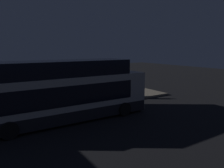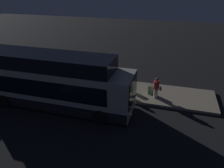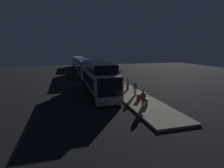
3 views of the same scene
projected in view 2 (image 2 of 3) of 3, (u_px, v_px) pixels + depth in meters
ground at (70, 106)px, 15.38m from camera, size 80.00×80.00×0.00m
platform at (88, 85)px, 18.23m from camera, size 20.00×3.46×0.18m
bus_lead at (53, 83)px, 14.91m from camera, size 11.00×2.89×3.73m
passenger_boarding at (156, 87)px, 15.80m from camera, size 0.62×0.46×1.57m
passenger_waiting at (78, 72)px, 18.33m from camera, size 0.57×0.65×1.62m
passenger_with_bags at (109, 76)px, 17.47m from camera, size 0.53×0.53×1.68m
suitcase at (151, 90)px, 16.51m from camera, size 0.47×0.22×0.89m
sign_post at (71, 68)px, 17.09m from camera, size 0.10×0.69×2.59m
trash_bin at (130, 87)px, 16.97m from camera, size 0.44×0.44×0.65m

